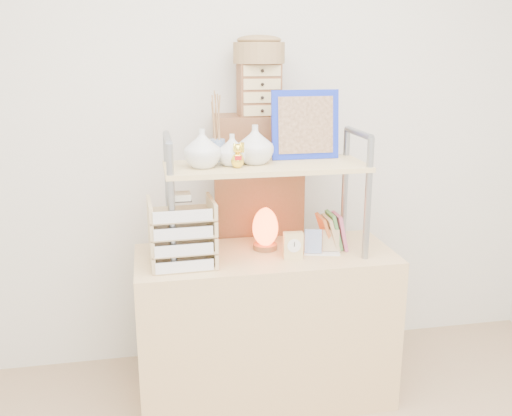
# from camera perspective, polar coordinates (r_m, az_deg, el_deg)

# --- Properties ---
(room_shell) EXTENTS (3.42, 3.41, 2.61)m
(room_shell) POSITION_cam_1_polar(r_m,az_deg,el_deg) (1.72, 6.90, 16.48)
(room_shell) COLOR silver
(room_shell) RESTS_ON ground
(desk) EXTENTS (1.20, 0.50, 0.75)m
(desk) POSITION_cam_1_polar(r_m,az_deg,el_deg) (2.81, 0.92, -11.75)
(desk) COLOR tan
(desk) RESTS_ON ground
(cabinet) EXTENTS (0.47, 0.29, 1.35)m
(cabinet) POSITION_cam_1_polar(r_m,az_deg,el_deg) (3.03, 0.20, -3.49)
(cabinet) COLOR brown
(cabinet) RESTS_ON ground
(hutch) EXTENTS (0.90, 0.34, 0.74)m
(hutch) POSITION_cam_1_polar(r_m,az_deg,el_deg) (2.54, -0.00, 4.90)
(hutch) COLOR gray
(hutch) RESTS_ON desk
(letter_tray) EXTENTS (0.28, 0.26, 0.33)m
(letter_tray) POSITION_cam_1_polar(r_m,az_deg,el_deg) (2.50, -7.39, -2.84)
(letter_tray) COLOR tan
(letter_tray) RESTS_ON desk
(salt_lamp) EXTENTS (0.13, 0.12, 0.20)m
(salt_lamp) POSITION_cam_1_polar(r_m,az_deg,el_deg) (2.68, 0.92, -2.04)
(salt_lamp) COLOR brown
(salt_lamp) RESTS_ON desk
(desk_clock) EXTENTS (0.09, 0.04, 0.12)m
(desk_clock) POSITION_cam_1_polar(r_m,az_deg,el_deg) (2.58, 3.73, -3.75)
(desk_clock) COLOR #D7B874
(desk_clock) RESTS_ON desk
(postcard_stand) EXTENTS (0.17, 0.08, 0.12)m
(postcard_stand) POSITION_cam_1_polar(r_m,az_deg,el_deg) (2.66, 6.59, -3.88)
(postcard_stand) COLOR white
(postcard_stand) RESTS_ON desk
(drawer_chest) EXTENTS (0.20, 0.16, 0.25)m
(drawer_chest) POSITION_cam_1_polar(r_m,az_deg,el_deg) (2.85, 0.30, 11.74)
(drawer_chest) COLOR brown
(drawer_chest) RESTS_ON cabinet
(woven_basket) EXTENTS (0.25, 0.25, 0.10)m
(woven_basket) POSITION_cam_1_polar(r_m,az_deg,el_deg) (2.85, 0.29, 15.25)
(woven_basket) COLOR olive
(woven_basket) RESTS_ON drawer_chest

